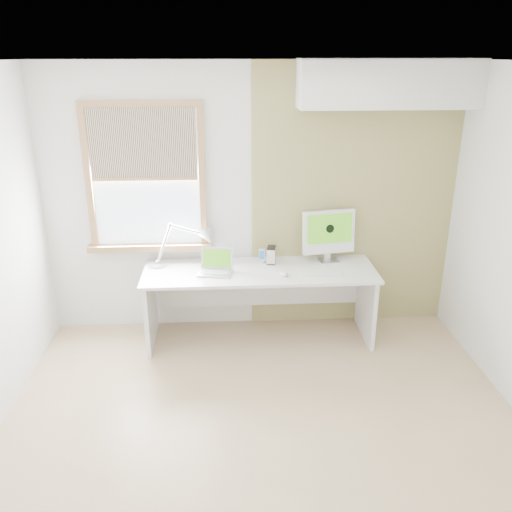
{
  "coord_description": "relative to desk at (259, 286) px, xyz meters",
  "views": [
    {
      "loc": [
        -0.26,
        -3.25,
        2.65
      ],
      "look_at": [
        0.0,
        1.05,
        1.0
      ],
      "focal_mm": 37.26,
      "sensor_mm": 36.0,
      "label": 1
    }
  ],
  "objects": [
    {
      "name": "room",
      "position": [
        -0.06,
        -1.44,
        0.77
      ],
      "size": [
        4.04,
        3.54,
        2.64
      ],
      "color": "tan",
      "rests_on": "ground"
    },
    {
      "name": "laptop",
      "position": [
        -0.41,
        -0.08,
        0.25
      ],
      "size": [
        0.34,
        0.3,
        0.21
      ],
      "color": "silver",
      "rests_on": "desk"
    },
    {
      "name": "keyboard",
      "position": [
        0.58,
        -0.21,
        0.2
      ],
      "size": [
        0.41,
        0.15,
        0.02
      ],
      "color": "white",
      "rests_on": "desk"
    },
    {
      "name": "accent_wall",
      "position": [
        0.94,
        0.3,
        0.77
      ],
      "size": [
        2.0,
        0.02,
        2.6
      ],
      "primitive_type": "cube",
      "color": "#9D9158",
      "rests_on": "room"
    },
    {
      "name": "desk",
      "position": [
        0.0,
        0.0,
        0.0
      ],
      "size": [
        2.2,
        0.7,
        0.73
      ],
      "color": "silver",
      "rests_on": "room"
    },
    {
      "name": "phone_dock",
      "position": [
        0.03,
        0.13,
        0.23
      ],
      "size": [
        0.08,
        0.08,
        0.14
      ],
      "color": "silver",
      "rests_on": "desk"
    },
    {
      "name": "mouse",
      "position": [
        0.21,
        -0.2,
        0.21
      ],
      "size": [
        0.1,
        0.13,
        0.03
      ],
      "primitive_type": "ellipsoid",
      "rotation": [
        0.0,
        0.0,
        0.34
      ],
      "color": "white",
      "rests_on": "desk"
    },
    {
      "name": "imac",
      "position": [
        0.69,
        0.15,
        0.48
      ],
      "size": [
        0.53,
        0.21,
        0.51
      ],
      "color": "silver",
      "rests_on": "desk"
    },
    {
      "name": "desk_lamp",
      "position": [
        -0.58,
        0.21,
        0.41
      ],
      "size": [
        0.75,
        0.38,
        0.41
      ],
      "color": "silver",
      "rests_on": "desk"
    },
    {
      "name": "window",
      "position": [
        -1.06,
        0.27,
        1.01
      ],
      "size": [
        1.2,
        0.14,
        1.42
      ],
      "color": "olive",
      "rests_on": "room"
    },
    {
      "name": "soffit",
      "position": [
        1.14,
        0.13,
        1.87
      ],
      "size": [
        1.6,
        0.4,
        0.42
      ],
      "primitive_type": "cube",
      "color": "white",
      "rests_on": "room"
    },
    {
      "name": "external_drive",
      "position": [
        0.12,
        0.11,
        0.28
      ],
      "size": [
        0.1,
        0.14,
        0.17
      ],
      "color": "silver",
      "rests_on": "desk"
    }
  ]
}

